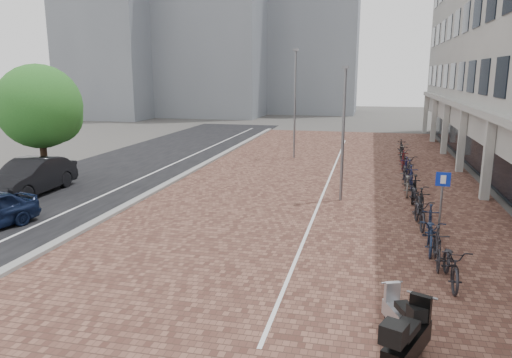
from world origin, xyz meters
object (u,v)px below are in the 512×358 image
at_px(scooter_mid, 408,339).
at_px(scooter_front, 402,315).
at_px(parking_sign, 442,195).
at_px(car_dark, 31,177).

bearing_deg(scooter_mid, scooter_front, 114.15).
relative_size(scooter_front, scooter_mid, 0.81).
height_order(scooter_front, scooter_mid, scooter_mid).
bearing_deg(scooter_front, parking_sign, 55.20).
relative_size(scooter_front, parking_sign, 0.68).
bearing_deg(car_dark, parking_sign, -9.18).
bearing_deg(scooter_front, scooter_mid, -110.64).
xyz_separation_m(car_dark, scooter_mid, (14.99, -9.47, -0.17)).
height_order(car_dark, scooter_front, car_dark).
distance_m(car_dark, scooter_mid, 17.73).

